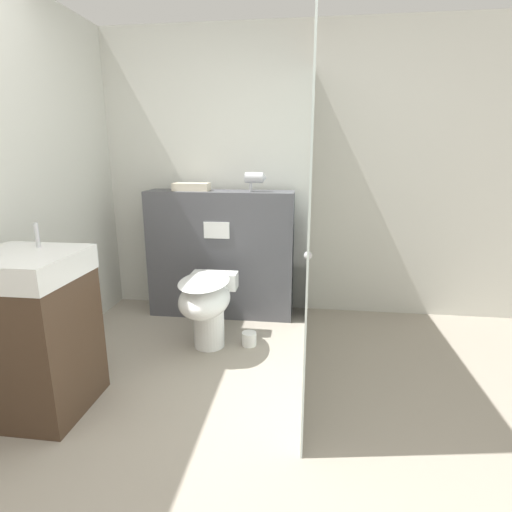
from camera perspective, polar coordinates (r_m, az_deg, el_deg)
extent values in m
plane|color=#9E9384|center=(2.08, -9.79, -29.72)|extent=(12.00, 12.00, 0.00)
cube|color=silver|center=(3.67, -0.28, 11.51)|extent=(8.00, 0.06, 2.50)
cube|color=#4C4C51|center=(3.59, -5.01, 0.25)|extent=(1.28, 0.30, 1.13)
cube|color=white|center=(3.38, -5.66, 3.67)|extent=(0.22, 0.01, 0.14)
cube|color=silver|center=(2.65, 7.58, 6.05)|extent=(0.01, 1.95, 2.12)
sphere|color=#B2B2B7|center=(1.73, 7.44, 0.07)|extent=(0.04, 0.04, 0.04)
cylinder|color=white|center=(3.10, -6.75, -9.33)|extent=(0.23, 0.23, 0.39)
ellipsoid|color=white|center=(2.93, -7.33, -6.11)|extent=(0.36, 0.54, 0.25)
ellipsoid|color=white|center=(2.89, -7.42, -3.61)|extent=(0.36, 0.53, 0.02)
cube|color=white|center=(3.21, -5.92, -3.47)|extent=(0.36, 0.15, 0.13)
cube|color=#473323|center=(2.62, -29.04, -11.09)|extent=(0.55, 0.53, 0.79)
cube|color=white|center=(2.47, -30.36, -1.25)|extent=(0.56, 0.54, 0.14)
cylinder|color=silver|center=(2.55, -28.80, 2.66)|extent=(0.02, 0.02, 0.14)
cylinder|color=#B7B7BC|center=(3.40, -0.27, 11.14)|extent=(0.15, 0.09, 0.09)
cone|color=#B7B7BC|center=(3.39, 1.28, 11.13)|extent=(0.03, 0.07, 0.07)
cylinder|color=#B7B7BC|center=(3.41, -0.78, 10.09)|extent=(0.03, 0.03, 0.11)
cube|color=beige|center=(3.54, -9.21, 9.73)|extent=(0.31, 0.14, 0.07)
cylinder|color=white|center=(3.14, -0.99, -11.75)|extent=(0.11, 0.11, 0.10)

